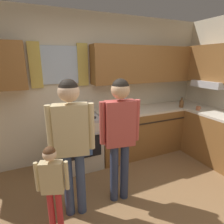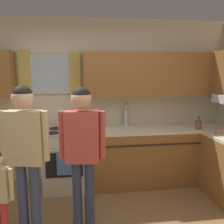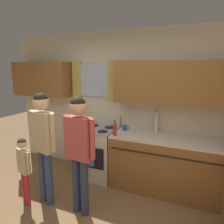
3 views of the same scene
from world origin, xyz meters
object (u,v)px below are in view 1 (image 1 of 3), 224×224
at_px(bottle_tall_clear, 125,101).
at_px(adult_in_plaid, 120,128).
at_px(bottle_sauce_red, 108,112).
at_px(cup_terracotta, 198,108).
at_px(adult_holding_child, 71,135).
at_px(mug_cobalt_blue, 103,110).
at_px(stove_oven, 81,140).
at_px(small_child, 52,180).
at_px(bottle_squat_brown, 181,104).

relative_size(bottle_tall_clear, adult_in_plaid, 0.23).
xyz_separation_m(bottle_sauce_red, adult_in_plaid, (-0.17, -0.79, 0.02)).
bearing_deg(cup_terracotta, bottle_sauce_red, 171.17).
height_order(cup_terracotta, adult_holding_child, adult_holding_child).
distance_m(bottle_sauce_red, cup_terracotta, 1.76).
distance_m(bottle_sauce_red, adult_holding_child, 1.09).
bearing_deg(bottle_tall_clear, bottle_sauce_red, -139.92).
relative_size(mug_cobalt_blue, adult_holding_child, 0.07).
relative_size(stove_oven, bottle_sauce_red, 4.48).
height_order(stove_oven, small_child, stove_oven).
xyz_separation_m(bottle_tall_clear, small_child, (-1.57, -1.41, -0.41)).
xyz_separation_m(stove_oven, bottle_tall_clear, (0.98, 0.24, 0.57)).
bearing_deg(stove_oven, adult_in_plaid, -76.17).
relative_size(bottle_tall_clear, adult_holding_child, 0.22).
bearing_deg(stove_oven, small_child, -116.54).
bearing_deg(stove_oven, cup_terracotta, -13.14).
bearing_deg(mug_cobalt_blue, stove_oven, -167.11).
height_order(stove_oven, bottle_sauce_red, bottle_sauce_red).
height_order(stove_oven, bottle_tall_clear, bottle_tall_clear).
height_order(bottle_sauce_red, cup_terracotta, bottle_sauce_red).
distance_m(bottle_tall_clear, cup_terracotta, 1.39).
bearing_deg(bottle_squat_brown, adult_holding_child, -160.89).
height_order(bottle_squat_brown, mug_cobalt_blue, bottle_squat_brown).
bearing_deg(stove_oven, bottle_sauce_red, -29.09).
bearing_deg(bottle_sauce_red, mug_cobalt_blue, 82.50).
xyz_separation_m(bottle_tall_clear, adult_holding_child, (-1.32, -1.26, -0.01)).
bearing_deg(mug_cobalt_blue, adult_in_plaid, -100.72).
height_order(bottle_squat_brown, adult_holding_child, adult_holding_child).
xyz_separation_m(bottle_sauce_red, bottle_tall_clear, (0.56, 0.47, 0.05)).
xyz_separation_m(stove_oven, cup_terracotta, (2.16, -0.50, 0.47)).
xyz_separation_m(stove_oven, bottle_squat_brown, (2.03, -0.21, 0.51)).
relative_size(mug_cobalt_blue, adult_in_plaid, 0.07).
height_order(stove_oven, adult_holding_child, adult_holding_child).
xyz_separation_m(adult_holding_child, adult_in_plaid, (0.59, 0.00, -0.01)).
bearing_deg(bottle_tall_clear, adult_holding_child, -136.22).
height_order(adult_holding_child, small_child, adult_holding_child).
bearing_deg(adult_holding_child, small_child, -149.08).
bearing_deg(bottle_tall_clear, cup_terracotta, -32.25).
xyz_separation_m(mug_cobalt_blue, adult_holding_child, (-0.80, -1.13, 0.09)).
relative_size(cup_terracotta, adult_holding_child, 0.07).
distance_m(bottle_sauce_red, bottle_tall_clear, 0.74).
bearing_deg(small_child, bottle_sauce_red, 43.04).
xyz_separation_m(bottle_squat_brown, mug_cobalt_blue, (-1.56, 0.31, -0.03)).
height_order(mug_cobalt_blue, adult_in_plaid, adult_in_plaid).
xyz_separation_m(mug_cobalt_blue, adult_in_plaid, (-0.21, -1.13, 0.07)).
relative_size(bottle_tall_clear, small_child, 0.36).
relative_size(bottle_sauce_red, cup_terracotta, 2.26).
xyz_separation_m(bottle_squat_brown, adult_in_plaid, (-1.77, -0.82, 0.04)).
bearing_deg(small_child, adult_in_plaid, 10.27).
relative_size(bottle_squat_brown, adult_holding_child, 0.13).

